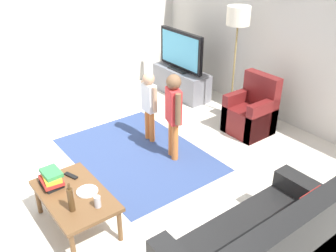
# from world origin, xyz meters

# --- Properties ---
(ground) EXTENTS (7.80, 7.80, 0.00)m
(ground) POSITION_xyz_m (0.00, 0.00, 0.00)
(ground) COLOR beige
(wall_back) EXTENTS (6.00, 0.12, 2.70)m
(wall_back) POSITION_xyz_m (0.00, 3.00, 1.35)
(wall_back) COLOR silver
(wall_back) RESTS_ON ground
(wall_left) EXTENTS (0.12, 6.00, 2.70)m
(wall_left) POSITION_xyz_m (-3.00, 0.00, 1.35)
(wall_left) COLOR silver
(wall_left) RESTS_ON ground
(area_rug) EXTENTS (2.20, 1.60, 0.01)m
(area_rug) POSITION_xyz_m (-0.55, 0.48, 0.00)
(area_rug) COLOR #33477A
(area_rug) RESTS_ON ground
(tv_stand) EXTENTS (1.20, 0.44, 0.50)m
(tv_stand) POSITION_xyz_m (-1.83, 2.30, 0.24)
(tv_stand) COLOR slate
(tv_stand) RESTS_ON ground
(tv) EXTENTS (1.10, 0.28, 0.71)m
(tv) POSITION_xyz_m (-1.83, 2.28, 0.85)
(tv) COLOR black
(tv) RESTS_ON tv_stand
(armchair) EXTENTS (0.60, 0.60, 0.90)m
(armchair) POSITION_xyz_m (-0.06, 2.26, 0.30)
(armchair) COLOR maroon
(armchair) RESTS_ON ground
(floor_lamp) EXTENTS (0.36, 0.36, 1.78)m
(floor_lamp) POSITION_xyz_m (-0.68, 2.45, 1.54)
(floor_lamp) COLOR #262626
(floor_lamp) RESTS_ON ground
(child_near_tv) EXTENTS (0.35, 0.17, 1.06)m
(child_near_tv) POSITION_xyz_m (-0.79, 0.86, 0.63)
(child_near_tv) COLOR orange
(child_near_tv) RESTS_ON ground
(child_center) EXTENTS (0.39, 0.22, 1.21)m
(child_center) POSITION_xyz_m (-0.21, 0.85, 0.72)
(child_center) COLOR orange
(child_center) RESTS_ON ground
(coffee_table) EXTENTS (1.00, 0.60, 0.42)m
(coffee_table) POSITION_xyz_m (0.25, -0.78, 0.37)
(coffee_table) COLOR brown
(coffee_table) RESTS_ON ground
(book_stack) EXTENTS (0.29, 0.22, 0.17)m
(book_stack) POSITION_xyz_m (-0.03, -0.90, 0.50)
(book_stack) COLOR black
(book_stack) RESTS_ON coffee_table
(bottle) EXTENTS (0.06, 0.06, 0.31)m
(bottle) POSITION_xyz_m (0.47, -0.90, 0.55)
(bottle) COLOR #4C3319
(bottle) RESTS_ON coffee_table
(tv_remote) EXTENTS (0.18, 0.10, 0.02)m
(tv_remote) POSITION_xyz_m (-0.05, -0.68, 0.43)
(tv_remote) COLOR black
(tv_remote) RESTS_ON coffee_table
(soda_can) EXTENTS (0.07, 0.07, 0.12)m
(soda_can) POSITION_xyz_m (0.57, -0.68, 0.48)
(soda_can) COLOR silver
(soda_can) RESTS_ON coffee_table
(plate) EXTENTS (0.22, 0.22, 0.02)m
(plate) POSITION_xyz_m (0.30, -0.66, 0.43)
(plate) COLOR white
(plate) RESTS_ON coffee_table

